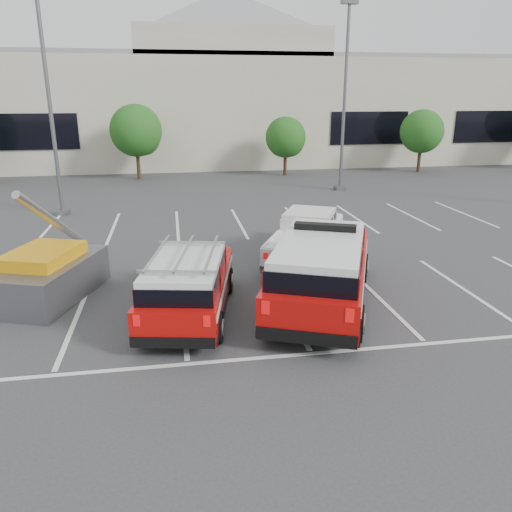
{
  "coord_description": "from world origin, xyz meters",
  "views": [
    {
      "loc": [
        -2.81,
        -12.23,
        5.41
      ],
      "look_at": [
        -0.59,
        1.0,
        1.05
      ],
      "focal_mm": 35.0,
      "sensor_mm": 36.0,
      "label": 1
    }
  ],
  "objects": [
    {
      "name": "ground",
      "position": [
        0.0,
        0.0,
        0.0
      ],
      "size": [
        120.0,
        120.0,
        0.0
      ],
      "primitive_type": "plane",
      "color": "#343437",
      "rests_on": "ground"
    },
    {
      "name": "stall_markings",
      "position": [
        0.0,
        4.5,
        0.01
      ],
      "size": [
        23.0,
        15.0,
        0.01
      ],
      "primitive_type": "cube",
      "color": "silver",
      "rests_on": "ground"
    },
    {
      "name": "convention_building",
      "position": [
        0.18,
        31.86,
        4.72
      ],
      "size": [
        60.0,
        16.99,
        13.2
      ],
      "color": "beige",
      "rests_on": "ground"
    },
    {
      "name": "tree_mid_left",
      "position": [
        -4.91,
        22.05,
        3.04
      ],
      "size": [
        3.37,
        3.37,
        4.85
      ],
      "color": "#3F2B19",
      "rests_on": "ground"
    },
    {
      "name": "tree_mid_right",
      "position": [
        5.09,
        22.05,
        2.5
      ],
      "size": [
        2.77,
        2.77,
        3.99
      ],
      "color": "#3F2B19",
      "rests_on": "ground"
    },
    {
      "name": "tree_right",
      "position": [
        15.09,
        22.05,
        2.77
      ],
      "size": [
        3.07,
        3.07,
        4.42
      ],
      "color": "#3F2B19",
      "rests_on": "ground"
    },
    {
      "name": "light_pole_left",
      "position": [
        -8.0,
        12.0,
        5.19
      ],
      "size": [
        0.9,
        0.6,
        10.24
      ],
      "color": "#59595E",
      "rests_on": "ground"
    },
    {
      "name": "light_pole_mid",
      "position": [
        7.0,
        16.0,
        5.19
      ],
      "size": [
        0.9,
        0.6,
        10.24
      ],
      "color": "#59595E",
      "rests_on": "ground"
    },
    {
      "name": "fire_chief_suv",
      "position": [
        0.94,
        -0.33,
        0.87
      ],
      "size": [
        4.38,
        6.45,
        2.13
      ],
      "rotation": [
        0.0,
        0.0,
        -0.4
      ],
      "color": "#AB0A08",
      "rests_on": "ground"
    },
    {
      "name": "white_pickup",
      "position": [
        1.61,
        3.61,
        0.63
      ],
      "size": [
        3.9,
        5.45,
        1.59
      ],
      "rotation": [
        0.0,
        0.0,
        -0.46
      ],
      "color": "silver",
      "rests_on": "ground"
    },
    {
      "name": "ladder_suv",
      "position": [
        -2.55,
        -0.42,
        0.74
      ],
      "size": [
        2.71,
        4.96,
        1.85
      ],
      "rotation": [
        0.0,
        0.0,
        -0.19
      ],
      "color": "#AB0A08",
      "rests_on": "ground"
    },
    {
      "name": "utility_rig",
      "position": [
        -6.55,
        1.46,
        0.63
      ],
      "size": [
        4.03,
        3.96,
        3.14
      ],
      "rotation": [
        0.0,
        0.0,
        -0.33
      ],
      "color": "#59595E",
      "rests_on": "ground"
    }
  ]
}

